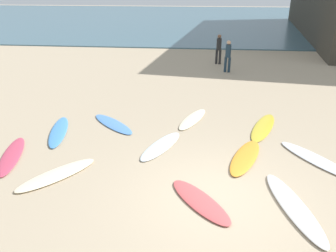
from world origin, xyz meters
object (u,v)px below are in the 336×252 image
(surfboard_6, at_px, (161,146))
(beachgoer_mid, at_px, (228,55))
(surfboard_1, at_px, (57,175))
(surfboard_3, at_px, (294,206))
(surfboard_5, at_px, (263,127))
(surfboard_7, at_px, (316,159))
(surfboard_4, at_px, (245,157))
(surfboard_8, at_px, (113,124))
(surfboard_10, at_px, (12,155))
(surfboard_2, at_px, (200,201))
(surfboard_9, at_px, (193,119))
(surfboard_0, at_px, (59,131))
(beachgoer_near, at_px, (219,48))

(surfboard_6, xyz_separation_m, beachgoer_mid, (2.44, 8.94, 0.88))
(surfboard_1, distance_m, beachgoer_mid, 11.84)
(surfboard_3, xyz_separation_m, surfboard_5, (0.02, 4.23, -0.01))
(surfboard_3, xyz_separation_m, surfboard_7, (1.10, 2.17, -0.01))
(surfboard_4, distance_m, surfboard_6, 2.42)
(surfboard_1, height_order, beachgoer_mid, beachgoer_mid)
(surfboard_1, distance_m, surfboard_8, 3.34)
(surfboard_3, height_order, surfboard_10, surfboard_3)
(surfboard_4, bearing_deg, surfboard_2, 80.23)
(surfboard_6, xyz_separation_m, surfboard_8, (-1.81, 1.46, -0.01))
(surfboard_2, xyz_separation_m, surfboard_4, (1.21, 2.10, 0.01))
(surfboard_2, relative_size, surfboard_3, 0.75)
(surfboard_1, bearing_deg, surfboard_5, -109.54)
(surfboard_2, distance_m, surfboard_3, 2.00)
(surfboard_6, bearing_deg, surfboard_1, 60.17)
(surfboard_2, distance_m, surfboard_8, 4.99)
(surfboard_4, bearing_deg, surfboard_9, -39.42)
(surfboard_6, distance_m, beachgoer_mid, 9.31)
(surfboard_0, bearing_deg, surfboard_4, -25.49)
(surfboard_10, bearing_deg, surfboard_7, -12.38)
(surfboard_1, distance_m, beachgoer_near, 13.40)
(surfboard_7, xyz_separation_m, beachgoer_mid, (-1.83, 9.32, 0.88))
(surfboard_0, height_order, surfboard_1, surfboard_1)
(surfboard_4, height_order, surfboard_7, surfboard_4)
(surfboard_3, height_order, surfboard_8, surfboard_3)
(surfboard_4, relative_size, beachgoer_mid, 1.34)
(surfboard_5, xyz_separation_m, beachgoer_near, (-1.16, 9.10, 0.90))
(surfboard_0, distance_m, surfboard_2, 5.58)
(surfboard_7, bearing_deg, surfboard_3, -150.93)
(beachgoer_near, bearing_deg, surfboard_8, 83.98)
(surfboard_0, bearing_deg, surfboard_7, -22.32)
(surfboard_6, height_order, surfboard_9, surfboard_9)
(surfboard_9, relative_size, beachgoer_near, 1.25)
(surfboard_2, height_order, beachgoer_mid, beachgoer_mid)
(surfboard_4, xyz_separation_m, beachgoer_near, (-0.35, 11.24, 0.89))
(surfboard_8, xyz_separation_m, beachgoer_near, (3.84, 9.33, 0.90))
(surfboard_0, relative_size, surfboard_9, 1.14)
(surfboard_8, xyz_separation_m, surfboard_10, (-2.23, -2.45, 0.01))
(surfboard_4, relative_size, surfboard_5, 0.88)
(surfboard_3, distance_m, beachgoer_mid, 11.54)
(surfboard_9, bearing_deg, surfboard_8, 34.47)
(surfboard_10, bearing_deg, surfboard_3, -28.75)
(surfboard_8, bearing_deg, beachgoer_near, 22.30)
(surfboard_2, relative_size, beachgoer_mid, 1.17)
(surfboard_7, bearing_deg, surfboard_0, 138.16)
(surfboard_4, relative_size, surfboard_7, 0.92)
(surfboard_10, bearing_deg, surfboard_8, 31.09)
(surfboard_10, bearing_deg, surfboard_6, -2.76)
(surfboard_1, xyz_separation_m, surfboard_6, (2.40, 1.83, -0.01))
(surfboard_1, distance_m, surfboard_7, 6.82)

